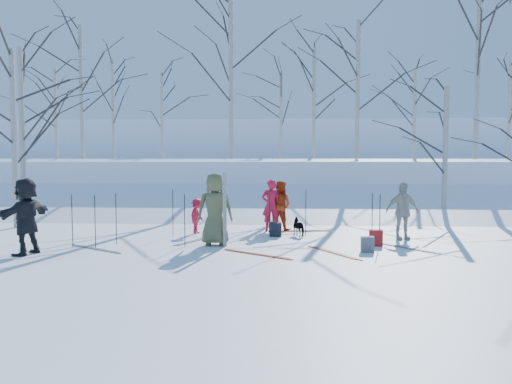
# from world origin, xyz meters

# --- Properties ---
(ground) EXTENTS (120.00, 120.00, 0.00)m
(ground) POSITION_xyz_m (0.00, 0.00, 0.00)
(ground) COLOR white
(ground) RESTS_ON ground
(snow_ramp) EXTENTS (70.00, 9.49, 4.12)m
(snow_ramp) POSITION_xyz_m (0.00, 7.00, 0.15)
(snow_ramp) COLOR white
(snow_ramp) RESTS_ON ground
(snow_plateau) EXTENTS (70.00, 18.00, 2.20)m
(snow_plateau) POSITION_xyz_m (0.00, 17.00, 1.00)
(snow_plateau) COLOR white
(snow_plateau) RESTS_ON ground
(far_hill) EXTENTS (90.00, 30.00, 6.00)m
(far_hill) POSITION_xyz_m (0.00, 38.00, 2.00)
(far_hill) COLOR white
(far_hill) RESTS_ON ground
(skier_olive_center) EXTENTS (0.99, 0.71, 1.88)m
(skier_olive_center) POSITION_xyz_m (-0.98, 0.22, 0.94)
(skier_olive_center) COLOR #505332
(skier_olive_center) RESTS_ON ground
(skier_red_north) EXTENTS (0.61, 0.43, 1.60)m
(skier_red_north) POSITION_xyz_m (0.39, 2.78, 0.80)
(skier_red_north) COLOR red
(skier_red_north) RESTS_ON ground
(skier_redor_behind) EXTENTS (0.93, 0.85, 1.54)m
(skier_redor_behind) POSITION_xyz_m (0.66, 3.00, 0.77)
(skier_redor_behind) COLOR #BB360E
(skier_redor_behind) RESTS_ON ground
(skier_red_seated) EXTENTS (0.54, 0.75, 1.04)m
(skier_red_seated) POSITION_xyz_m (-1.82, 2.22, 0.52)
(skier_red_seated) COLOR red
(skier_red_seated) RESTS_ON ground
(skier_cream_east) EXTENTS (0.99, 0.56, 1.59)m
(skier_cream_east) POSITION_xyz_m (4.05, 1.40, 0.80)
(skier_cream_east) COLOR beige
(skier_cream_east) RESTS_ON ground
(skier_grey_west) EXTENTS (0.98, 1.75, 1.80)m
(skier_grey_west) POSITION_xyz_m (-5.23, -1.26, 0.90)
(skier_grey_west) COLOR black
(skier_grey_west) RESTS_ON ground
(dog) EXTENTS (0.57, 0.69, 0.54)m
(dog) POSITION_xyz_m (1.25, 1.89, 0.27)
(dog) COLOR black
(dog) RESTS_ON ground
(upright_ski_left) EXTENTS (0.09, 0.16, 1.90)m
(upright_ski_left) POSITION_xyz_m (-0.71, -0.04, 0.95)
(upright_ski_left) COLOR silver
(upright_ski_left) RESTS_ON ground
(upright_ski_right) EXTENTS (0.09, 0.23, 1.89)m
(upright_ski_right) POSITION_xyz_m (-0.69, -0.02, 0.95)
(upright_ski_right) COLOR silver
(upright_ski_right) RESTS_ON ground
(ski_pair_a) EXTENTS (2.06, 2.10, 0.02)m
(ski_pair_a) POSITION_xyz_m (3.83, 0.10, 0.01)
(ski_pair_a) COLOR silver
(ski_pair_a) RESTS_ON ground
(ski_pair_b) EXTENTS (1.88, 2.08, 0.02)m
(ski_pair_b) POSITION_xyz_m (1.99, -0.67, 0.01)
(ski_pair_b) COLOR #A52F17
(ski_pair_b) RESTS_ON ground
(ski_pair_c) EXTENTS (1.62, 2.05, 0.02)m
(ski_pair_c) POSITION_xyz_m (-1.59, 0.92, 0.01)
(ski_pair_c) COLOR silver
(ski_pair_c) RESTS_ON ground
(ski_pair_d) EXTENTS (1.94, 2.08, 0.02)m
(ski_pair_d) POSITION_xyz_m (-3.88, -0.52, 0.01)
(ski_pair_d) COLOR silver
(ski_pair_d) RESTS_ON ground
(ski_pair_e) EXTENTS (0.65, 1.95, 0.02)m
(ski_pair_e) POSITION_xyz_m (1.26, 2.80, 0.01)
(ski_pair_e) COLOR #A52F17
(ski_pair_e) RESTS_ON ground
(ski_pair_f) EXTENTS (1.97, 2.09, 0.02)m
(ski_pair_f) POSITION_xyz_m (0.17, -0.99, 0.01)
(ski_pair_f) COLOR #A52F17
(ski_pair_f) RESTS_ON ground
(ski_pole_a) EXTENTS (0.02, 0.02, 1.34)m
(ski_pole_a) POSITION_xyz_m (3.24, 0.28, 0.67)
(ski_pole_a) COLOR black
(ski_pole_a) RESTS_ON ground
(ski_pole_b) EXTENTS (0.02, 0.02, 1.34)m
(ski_pole_b) POSITION_xyz_m (0.82, 2.77, 0.67)
(ski_pole_b) COLOR black
(ski_pole_b) RESTS_ON ground
(ski_pole_c) EXTENTS (0.02, 0.02, 1.34)m
(ski_pole_c) POSITION_xyz_m (3.12, 0.73, 0.67)
(ski_pole_c) COLOR black
(ski_pole_c) RESTS_ON ground
(ski_pole_d) EXTENTS (0.02, 0.02, 1.34)m
(ski_pole_d) POSITION_xyz_m (-3.94, -0.33, 0.67)
(ski_pole_d) COLOR black
(ski_pole_d) RESTS_ON ground
(ski_pole_e) EXTENTS (0.02, 0.02, 1.34)m
(ski_pole_e) POSITION_xyz_m (-4.56, -0.27, 0.67)
(ski_pole_e) COLOR black
(ski_pole_e) RESTS_ON ground
(ski_pole_f) EXTENTS (0.02, 0.02, 1.34)m
(ski_pole_f) POSITION_xyz_m (-3.60, 0.24, 0.67)
(ski_pole_f) COLOR black
(ski_pole_f) RESTS_ON ground
(ski_pole_g) EXTENTS (0.02, 0.02, 1.34)m
(ski_pole_g) POSITION_xyz_m (-1.73, -0.05, 0.67)
(ski_pole_g) COLOR black
(ski_pole_g) RESTS_ON ground
(ski_pole_h) EXTENTS (0.02, 0.02, 1.34)m
(ski_pole_h) POSITION_xyz_m (-2.45, 1.78, 0.67)
(ski_pole_h) COLOR black
(ski_pole_h) RESTS_ON ground
(ski_pole_i) EXTENTS (0.02, 0.02, 1.34)m
(ski_pole_i) POSITION_xyz_m (0.36, 2.12, 0.67)
(ski_pole_i) COLOR black
(ski_pole_i) RESTS_ON ground
(ski_pole_j) EXTENTS (0.02, 0.02, 1.34)m
(ski_pole_j) POSITION_xyz_m (1.43, 2.03, 0.67)
(ski_pole_j) COLOR black
(ski_pole_j) RESTS_ON ground
(backpack_red) EXTENTS (0.32, 0.22, 0.42)m
(backpack_red) POSITION_xyz_m (3.16, 0.36, 0.21)
(backpack_red) COLOR #A4191A
(backpack_red) RESTS_ON ground
(backpack_grey) EXTENTS (0.30, 0.20, 0.38)m
(backpack_grey) POSITION_xyz_m (2.81, -0.52, 0.19)
(backpack_grey) COLOR #55575C
(backpack_grey) RESTS_ON ground
(backpack_dark) EXTENTS (0.34, 0.24, 0.40)m
(backpack_dark) POSITION_xyz_m (0.55, 1.76, 0.20)
(backpack_dark) COLOR black
(backpack_dark) RESTS_ON ground
(birch_plateau_a) EXTENTS (4.65, 4.65, 5.79)m
(birch_plateau_a) POSITION_xyz_m (-9.27, 16.34, 5.09)
(birch_plateau_a) COLOR silver
(birch_plateau_a) RESTS_ON snow_plateau
(birch_plateau_b) EXTENTS (4.95, 4.95, 6.22)m
(birch_plateau_b) POSITION_xyz_m (-8.75, 10.58, 5.31)
(birch_plateau_b) COLOR silver
(birch_plateau_b) RESTS_ON snow_plateau
(birch_plateau_c) EXTENTS (5.85, 5.85, 7.51)m
(birch_plateau_c) POSITION_xyz_m (-1.72, 10.79, 5.95)
(birch_plateau_c) COLOR silver
(birch_plateau_c) RESTS_ON snow_plateau
(birch_plateau_d) EXTENTS (5.07, 5.07, 6.39)m
(birch_plateau_d) POSITION_xyz_m (4.16, 11.19, 5.40)
(birch_plateau_d) COLOR silver
(birch_plateau_d) RESTS_ON snow_plateau
(birch_plateau_e) EXTENTS (3.80, 3.80, 4.57)m
(birch_plateau_e) POSITION_xyz_m (7.39, 13.63, 4.49)
(birch_plateau_e) COLOR silver
(birch_plateau_e) RESTS_ON snow_plateau
(birch_plateau_f) EXTENTS (4.38, 4.38, 5.40)m
(birch_plateau_f) POSITION_xyz_m (2.20, 12.32, 4.90)
(birch_plateau_f) COLOR silver
(birch_plateau_f) RESTS_ON snow_plateau
(birch_plateau_g) EXTENTS (3.88, 3.88, 4.69)m
(birch_plateau_g) POSITION_xyz_m (0.56, 15.32, 4.54)
(birch_plateau_g) COLOR silver
(birch_plateau_g) RESTS_ON snow_plateau
(birch_plateau_h) EXTENTS (3.79, 3.79, 4.55)m
(birch_plateau_h) POSITION_xyz_m (-5.73, 13.74, 4.48)
(birch_plateau_h) COLOR silver
(birch_plateau_h) RESTS_ON snow_plateau
(birch_plateau_i) EXTENTS (6.18, 6.18, 7.97)m
(birch_plateau_i) POSITION_xyz_m (9.33, 10.47, 6.19)
(birch_plateau_i) COLOR silver
(birch_plateau_i) RESTS_ON snow_plateau
(birch_plateau_j) EXTENTS (4.20, 4.20, 5.15)m
(birch_plateau_j) POSITION_xyz_m (12.78, 15.18, 4.77)
(birch_plateau_j) COLOR silver
(birch_plateau_j) RESTS_ON snow_plateau
(birch_plateau_k) EXTENTS (3.89, 3.89, 4.70)m
(birch_plateau_k) POSITION_xyz_m (-11.35, 13.42, 4.55)
(birch_plateau_k) COLOR silver
(birch_plateau_k) RESTS_ON snow_plateau
(birch_edge_a) EXTENTS (4.61, 4.61, 5.73)m
(birch_edge_a) POSITION_xyz_m (-7.90, 3.10, 2.86)
(birch_edge_a) COLOR silver
(birch_edge_a) RESTS_ON ground
(birch_edge_d) EXTENTS (5.07, 5.07, 6.39)m
(birch_edge_d) POSITION_xyz_m (-9.11, 5.85, 3.20)
(birch_edge_d) COLOR silver
(birch_edge_d) RESTS_ON ground
(birch_edge_e) EXTENTS (3.95, 3.95, 4.79)m
(birch_edge_e) POSITION_xyz_m (6.50, 5.65, 2.39)
(birch_edge_e) COLOR silver
(birch_edge_e) RESTS_ON ground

